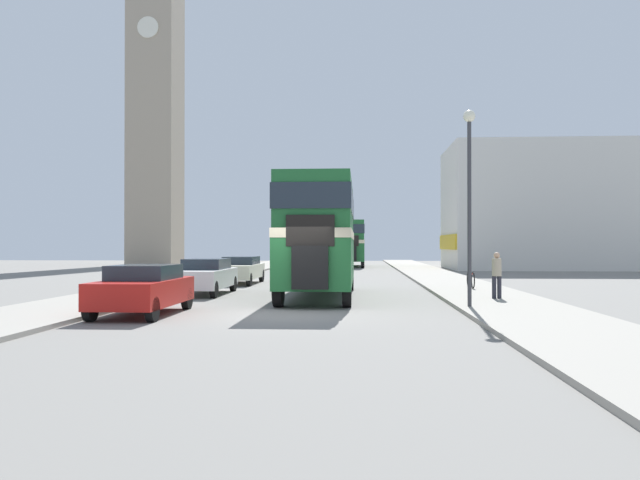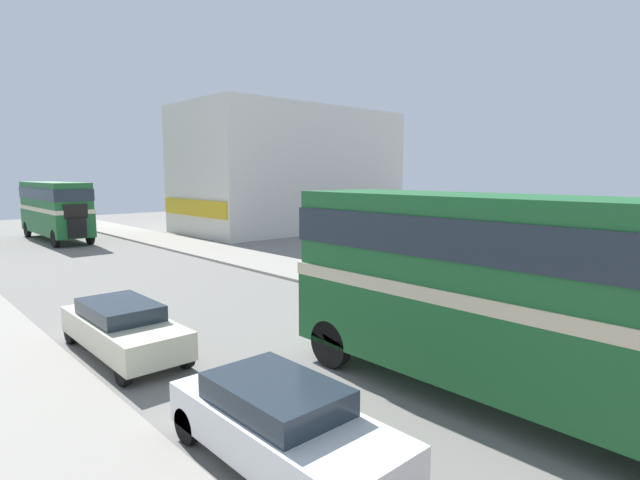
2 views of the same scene
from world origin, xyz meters
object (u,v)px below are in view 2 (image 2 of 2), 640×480
(car_parked_far, at_px, (123,327))
(bus_distant, at_px, (55,206))
(double_decker_bus, at_px, (497,282))
(bicycle_on_pavement, at_px, (483,297))
(car_parked_mid, at_px, (282,424))

(car_parked_far, bearing_deg, bus_distant, 78.55)
(double_decker_bus, height_order, bicycle_on_pavement, double_decker_bus)
(car_parked_mid, height_order, car_parked_far, car_parked_mid)
(double_decker_bus, xyz_separation_m, car_parked_far, (-4.48, 7.85, -1.81))
(bus_distant, height_order, bicycle_on_pavement, bus_distant)
(car_parked_mid, bearing_deg, bus_distant, 80.73)
(double_decker_bus, bearing_deg, car_parked_mid, 166.59)
(double_decker_bus, distance_m, car_parked_mid, 5.04)
(car_parked_far, bearing_deg, double_decker_bus, -60.30)
(double_decker_bus, height_order, car_parked_far, double_decker_bus)
(bus_distant, bearing_deg, car_parked_mid, -99.27)
(car_parked_far, relative_size, bicycle_on_pavement, 2.64)
(double_decker_bus, relative_size, bicycle_on_pavement, 5.41)
(bus_distant, xyz_separation_m, car_parked_mid, (-5.28, -32.34, -1.71))
(car_parked_mid, distance_m, car_parked_far, 6.76)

